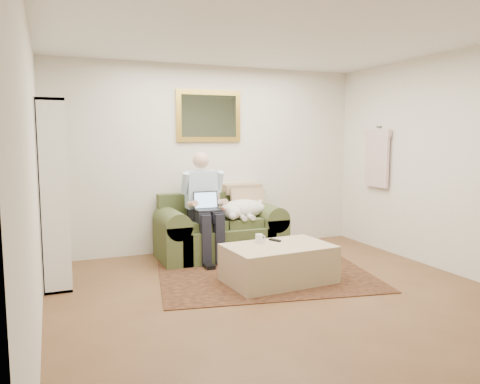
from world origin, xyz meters
TOP-DOWN VIEW (x-y plane):
  - room_shell at (0.00, 0.35)m, footprint 4.51×5.00m
  - rug at (0.17, 1.05)m, footprint 2.75×2.36m
  - sofa at (-0.03, 2.04)m, footprint 1.68×0.85m
  - seated_man at (-0.28, 1.89)m, footprint 0.55×0.79m
  - laptop at (-0.28, 1.82)m, footprint 0.33×0.26m
  - sleeping_dog at (0.27, 1.96)m, footprint 0.69×0.43m
  - ottoman at (0.18, 0.70)m, footprint 1.20×0.82m
  - coffee_mug at (0.03, 0.89)m, footprint 0.08×0.08m
  - tv_remote at (0.24, 0.91)m, footprint 0.11×0.16m
  - bookshelf at (-2.10, 1.60)m, footprint 0.28×0.80m
  - wall_mirror at (-0.03, 2.47)m, footprint 0.94×0.04m
  - hanging_shirt at (2.19, 1.60)m, footprint 0.06×0.52m

SIDE VIEW (x-z plane):
  - rug at x=0.17m, z-range 0.00..0.01m
  - ottoman at x=0.18m, z-range 0.00..0.42m
  - sofa at x=-0.03m, z-range -0.21..0.79m
  - tv_remote at x=0.24m, z-range 0.42..0.44m
  - coffee_mug at x=0.03m, z-range 0.42..0.52m
  - sleeping_dog at x=0.27m, z-range 0.51..0.77m
  - seated_man at x=-0.28m, z-range 0.00..1.41m
  - laptop at x=-0.28m, z-range 0.62..0.86m
  - bookshelf at x=-2.10m, z-range 0.00..2.00m
  - room_shell at x=0.00m, z-range 0.00..2.61m
  - hanging_shirt at x=2.19m, z-range 0.90..1.80m
  - wall_mirror at x=-0.03m, z-range 1.54..2.26m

